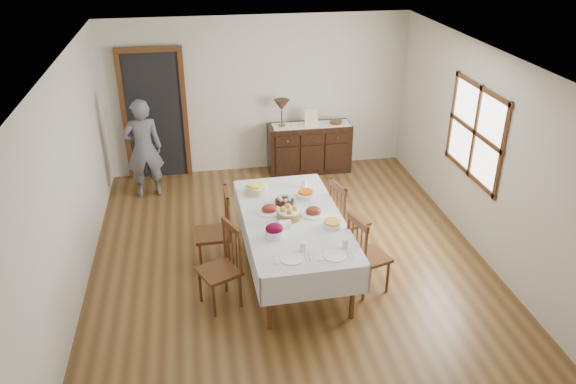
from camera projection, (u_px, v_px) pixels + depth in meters
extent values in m
plane|color=brown|center=(289.00, 261.00, 7.24)|extent=(6.00, 6.00, 0.00)
cube|color=silver|center=(290.00, 60.00, 6.06)|extent=(5.00, 6.00, 0.02)
cube|color=beige|center=(258.00, 95.00, 9.29)|extent=(5.00, 0.02, 2.60)
cube|color=beige|center=(361.00, 341.00, 4.01)|extent=(5.00, 0.02, 2.60)
cube|color=beige|center=(70.00, 185.00, 6.27)|extent=(0.02, 6.00, 2.60)
cube|color=beige|center=(486.00, 155.00, 7.03)|extent=(0.02, 6.00, 2.60)
cube|color=white|center=(476.00, 132.00, 7.20)|extent=(0.02, 1.30, 1.10)
cube|color=#512D15|center=(475.00, 132.00, 7.20)|extent=(0.03, 1.46, 1.26)
cube|color=black|center=(155.00, 116.00, 9.11)|extent=(0.90, 0.06, 2.10)
cube|color=#512D15|center=(155.00, 117.00, 9.09)|extent=(1.04, 0.08, 2.18)
cube|color=silver|center=(293.00, 219.00, 6.66)|extent=(1.19, 2.28, 0.04)
cylinder|color=#512D15|center=(269.00, 301.00, 5.91)|extent=(0.06, 0.06, 0.73)
cylinder|color=#512D15|center=(353.00, 291.00, 6.08)|extent=(0.06, 0.06, 0.73)
cylinder|color=#512D15|center=(245.00, 214.00, 7.61)|extent=(0.06, 0.06, 0.73)
cylinder|color=#512D15|center=(311.00, 207.00, 7.78)|extent=(0.06, 0.06, 0.73)
cube|color=silver|center=(246.00, 235.00, 6.63)|extent=(0.08, 2.29, 0.35)
cube|color=silver|center=(339.00, 225.00, 6.83)|extent=(0.08, 2.29, 0.35)
cube|color=silver|center=(316.00, 286.00, 5.74)|extent=(1.17, 0.05, 0.35)
cube|color=silver|center=(276.00, 189.00, 7.73)|extent=(1.17, 0.05, 0.35)
cube|color=#512D15|center=(219.00, 271.00, 6.26)|extent=(0.55, 0.55, 0.04)
cylinder|color=#512D15|center=(200.00, 286.00, 6.40)|extent=(0.04, 0.04, 0.42)
cylinder|color=#512D15|center=(214.00, 301.00, 6.16)|extent=(0.04, 0.04, 0.42)
cylinder|color=#512D15|center=(226.00, 276.00, 6.58)|extent=(0.04, 0.04, 0.42)
cylinder|color=#512D15|center=(240.00, 291.00, 6.33)|extent=(0.04, 0.04, 0.42)
cylinder|color=#512D15|center=(225.00, 239.00, 6.36)|extent=(0.04, 0.04, 0.55)
cylinder|color=#512D15|center=(240.00, 253.00, 6.10)|extent=(0.04, 0.04, 0.55)
cube|color=#512D15|center=(231.00, 227.00, 6.13)|extent=(0.20, 0.37, 0.08)
cylinder|color=#512D15|center=(229.00, 243.00, 6.31)|extent=(0.02, 0.02, 0.45)
cylinder|color=#512D15|center=(232.00, 247.00, 6.24)|extent=(0.02, 0.02, 0.45)
cylinder|color=#512D15|center=(236.00, 250.00, 6.18)|extent=(0.02, 0.02, 0.45)
cube|color=#512D15|center=(213.00, 234.00, 6.95)|extent=(0.44, 0.44, 0.04)
cylinder|color=#512D15|center=(199.00, 245.00, 7.18)|extent=(0.04, 0.04, 0.44)
cylinder|color=#512D15|center=(201.00, 259.00, 6.87)|extent=(0.04, 0.04, 0.44)
cylinder|color=#512D15|center=(227.00, 242.00, 7.24)|extent=(0.04, 0.04, 0.44)
cylinder|color=#512D15|center=(229.00, 257.00, 6.93)|extent=(0.04, 0.04, 0.44)
cylinder|color=#512D15|center=(226.00, 205.00, 7.01)|extent=(0.04, 0.04, 0.58)
cylinder|color=#512D15|center=(229.00, 220.00, 6.69)|extent=(0.04, 0.04, 0.58)
cube|color=#512D15|center=(226.00, 194.00, 6.74)|extent=(0.05, 0.41, 0.08)
cylinder|color=#512D15|center=(227.00, 210.00, 6.94)|extent=(0.02, 0.02, 0.47)
cylinder|color=#512D15|center=(227.00, 214.00, 6.86)|extent=(0.02, 0.02, 0.47)
cylinder|color=#512D15|center=(228.00, 217.00, 6.78)|extent=(0.02, 0.02, 0.47)
cube|color=#512D15|center=(369.00, 257.00, 6.52)|extent=(0.52, 0.52, 0.04)
cylinder|color=#512D15|center=(388.00, 277.00, 6.56)|extent=(0.04, 0.04, 0.42)
cylinder|color=#512D15|center=(371.00, 263.00, 6.83)|extent=(0.04, 0.04, 0.42)
cylinder|color=#512D15|center=(364.00, 285.00, 6.42)|extent=(0.04, 0.04, 0.42)
cylinder|color=#512D15|center=(348.00, 270.00, 6.69)|extent=(0.04, 0.04, 0.42)
cylinder|color=#512D15|center=(366.00, 248.00, 6.18)|extent=(0.04, 0.04, 0.55)
cylinder|color=#512D15|center=(348.00, 233.00, 6.46)|extent=(0.04, 0.04, 0.55)
cube|color=#512D15|center=(358.00, 222.00, 6.21)|extent=(0.16, 0.39, 0.08)
cylinder|color=#512D15|center=(361.00, 246.00, 6.26)|extent=(0.02, 0.02, 0.45)
cylinder|color=#512D15|center=(357.00, 242.00, 6.33)|extent=(0.02, 0.02, 0.45)
cylinder|color=#512D15|center=(352.00, 238.00, 6.40)|extent=(0.02, 0.02, 0.45)
cube|color=#512D15|center=(349.00, 220.00, 7.28)|extent=(0.52, 0.52, 0.04)
cylinder|color=#512D15|center=(366.00, 239.00, 7.31)|extent=(0.04, 0.04, 0.43)
cylinder|color=#512D15|center=(353.00, 227.00, 7.59)|extent=(0.04, 0.04, 0.43)
cylinder|color=#512D15|center=(344.00, 245.00, 7.18)|extent=(0.04, 0.04, 0.43)
cylinder|color=#512D15|center=(331.00, 232.00, 7.46)|extent=(0.04, 0.04, 0.43)
cylinder|color=#512D15|center=(344.00, 210.00, 6.93)|extent=(0.04, 0.04, 0.56)
cylinder|color=#512D15|center=(330.00, 198.00, 7.23)|extent=(0.04, 0.04, 0.56)
cube|color=#512D15|center=(338.00, 187.00, 6.97)|extent=(0.14, 0.40, 0.08)
cylinder|color=#512D15|center=(341.00, 208.00, 7.02)|extent=(0.02, 0.02, 0.46)
cylinder|color=#512D15|center=(337.00, 205.00, 7.09)|extent=(0.02, 0.02, 0.46)
cylinder|color=#512D15|center=(334.00, 202.00, 7.16)|extent=(0.02, 0.02, 0.46)
cube|color=black|center=(309.00, 148.00, 9.57)|extent=(1.39, 0.46, 0.84)
cube|color=black|center=(287.00, 141.00, 9.18)|extent=(0.39, 0.02, 0.17)
sphere|color=brown|center=(288.00, 141.00, 9.16)|extent=(0.03, 0.03, 0.03)
cube|color=black|center=(312.00, 139.00, 9.24)|extent=(0.39, 0.02, 0.17)
sphere|color=brown|center=(313.00, 140.00, 9.22)|extent=(0.03, 0.03, 0.03)
cube|color=black|center=(337.00, 138.00, 9.30)|extent=(0.39, 0.02, 0.17)
sphere|color=brown|center=(337.00, 138.00, 9.29)|extent=(0.03, 0.03, 0.03)
imported|color=#5A5A65|center=(143.00, 146.00, 8.53)|extent=(0.58, 0.42, 1.68)
cylinder|color=olive|center=(289.00, 215.00, 6.62)|extent=(0.28, 0.28, 0.09)
cylinder|color=white|center=(289.00, 211.00, 6.59)|extent=(0.25, 0.25, 0.02)
sphere|color=gold|center=(295.00, 208.00, 6.59)|extent=(0.08, 0.08, 0.08)
sphere|color=gold|center=(288.00, 206.00, 6.64)|extent=(0.08, 0.08, 0.08)
sphere|color=gold|center=(283.00, 209.00, 6.57)|extent=(0.08, 0.08, 0.08)
sphere|color=gold|center=(290.00, 212.00, 6.52)|extent=(0.08, 0.08, 0.08)
cylinder|color=black|center=(284.00, 202.00, 6.97)|extent=(0.24, 0.24, 0.04)
ellipsoid|color=pink|center=(290.00, 198.00, 6.96)|extent=(0.05, 0.05, 0.06)
ellipsoid|color=#6EBDFF|center=(287.00, 196.00, 7.00)|extent=(0.05, 0.05, 0.06)
ellipsoid|color=#85CF63|center=(284.00, 196.00, 7.00)|extent=(0.05, 0.05, 0.06)
ellipsoid|color=gold|center=(280.00, 197.00, 6.98)|extent=(0.05, 0.05, 0.06)
ellipsoid|color=#C194D7|center=(279.00, 199.00, 6.94)|extent=(0.05, 0.05, 0.06)
ellipsoid|color=#F6D268|center=(281.00, 200.00, 6.90)|extent=(0.05, 0.05, 0.06)
ellipsoid|color=pink|center=(285.00, 201.00, 6.89)|extent=(0.05, 0.05, 0.06)
ellipsoid|color=#6EBDFF|center=(289.00, 200.00, 6.91)|extent=(0.05, 0.05, 0.06)
cylinder|color=white|center=(269.00, 211.00, 6.78)|extent=(0.31, 0.31, 0.02)
ellipsoid|color=maroon|center=(269.00, 209.00, 6.77)|extent=(0.19, 0.16, 0.11)
cylinder|color=white|center=(313.00, 213.00, 6.74)|extent=(0.32, 0.32, 0.01)
ellipsoid|color=maroon|center=(313.00, 211.00, 6.72)|extent=(0.19, 0.16, 0.11)
cylinder|color=white|center=(274.00, 233.00, 6.25)|extent=(0.21, 0.21, 0.08)
ellipsoid|color=#550120|center=(274.00, 228.00, 6.23)|extent=(0.20, 0.17, 0.11)
cylinder|color=white|center=(305.00, 195.00, 7.12)|extent=(0.24, 0.24, 0.06)
cylinder|color=orange|center=(305.00, 192.00, 7.10)|extent=(0.18, 0.18, 0.03)
cylinder|color=#D2AC8F|center=(256.00, 190.00, 7.20)|extent=(0.26, 0.26, 0.10)
cylinder|color=#E8F142|center=(255.00, 185.00, 7.17)|extent=(0.20, 0.20, 0.04)
cylinder|color=white|center=(332.00, 225.00, 6.46)|extent=(0.22, 0.22, 0.05)
cylinder|color=gold|center=(332.00, 222.00, 6.44)|extent=(0.20, 0.20, 0.02)
cube|color=white|center=(285.00, 224.00, 6.44)|extent=(0.14, 0.09, 0.07)
cylinder|color=white|center=(292.00, 259.00, 5.86)|extent=(0.25, 0.25, 0.01)
cube|color=white|center=(275.00, 260.00, 5.84)|extent=(0.08, 0.12, 0.01)
cube|color=#B9B8BD|center=(275.00, 260.00, 5.84)|extent=(0.02, 0.16, 0.01)
cube|color=#B9B8BD|center=(307.00, 257.00, 5.89)|extent=(0.02, 0.18, 0.01)
cube|color=#B9B8BD|center=(310.00, 257.00, 5.89)|extent=(0.02, 0.14, 0.01)
cylinder|color=white|center=(303.00, 246.00, 6.00)|extent=(0.07, 0.07, 0.10)
cylinder|color=white|center=(335.00, 256.00, 5.91)|extent=(0.25, 0.25, 0.01)
cube|color=white|center=(319.00, 257.00, 5.89)|extent=(0.08, 0.12, 0.01)
cube|color=#B9B8BD|center=(319.00, 257.00, 5.89)|extent=(0.02, 0.16, 0.01)
cube|color=#B9B8BD|center=(349.00, 254.00, 5.94)|extent=(0.02, 0.18, 0.01)
cube|color=#B9B8BD|center=(353.00, 254.00, 5.95)|extent=(0.02, 0.14, 0.01)
cylinder|color=white|center=(345.00, 243.00, 6.05)|extent=(0.07, 0.07, 0.10)
cylinder|color=white|center=(265.00, 188.00, 7.26)|extent=(0.07, 0.07, 0.10)
cylinder|color=white|center=(304.00, 183.00, 7.38)|extent=(0.07, 0.07, 0.10)
cube|color=white|center=(311.00, 125.00, 9.36)|extent=(1.30, 0.35, 0.01)
cylinder|color=brown|center=(282.00, 126.00, 9.30)|extent=(0.12, 0.12, 0.03)
cylinder|color=brown|center=(282.00, 118.00, 9.23)|extent=(0.02, 0.02, 0.25)
cone|color=#442F20|center=(282.00, 105.00, 9.14)|extent=(0.26, 0.26, 0.18)
cube|color=beige|center=(311.00, 118.00, 9.27)|extent=(0.22, 0.08, 0.28)
cylinder|color=#512D15|center=(336.00, 122.00, 9.41)|extent=(0.20, 0.20, 0.06)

